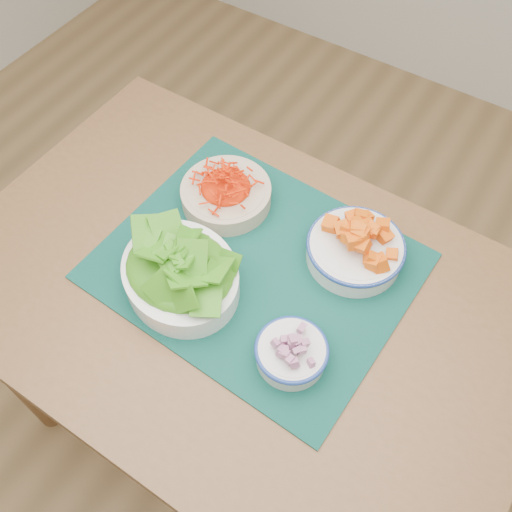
{
  "coord_description": "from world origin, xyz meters",
  "views": [
    {
      "loc": [
        0.36,
        -0.14,
        1.64
      ],
      "look_at": [
        0.04,
        0.35,
        0.78
      ],
      "focal_mm": 40.0,
      "sensor_mm": 36.0,
      "label": 1
    }
  ],
  "objects_px": {
    "carrot_bowl": "(226,191)",
    "placemat": "(256,266)",
    "lettuce_bowl": "(180,270)",
    "table": "(240,318)",
    "squash_bowl": "(356,245)",
    "onion_bowl": "(292,351)"
  },
  "relations": [
    {
      "from": "carrot_bowl",
      "to": "placemat",
      "type": "bearing_deg",
      "value": -36.21
    },
    {
      "from": "carrot_bowl",
      "to": "lettuce_bowl",
      "type": "relative_size",
      "value": 0.77
    },
    {
      "from": "table",
      "to": "squash_bowl",
      "type": "xyz_separation_m",
      "value": [
        0.15,
        0.17,
        0.16
      ]
    },
    {
      "from": "carrot_bowl",
      "to": "onion_bowl",
      "type": "xyz_separation_m",
      "value": [
        0.28,
        -0.22,
        -0.0
      ]
    },
    {
      "from": "table",
      "to": "lettuce_bowl",
      "type": "bearing_deg",
      "value": -150.24
    },
    {
      "from": "table",
      "to": "squash_bowl",
      "type": "bearing_deg",
      "value": 50.15
    },
    {
      "from": "lettuce_bowl",
      "to": "onion_bowl",
      "type": "xyz_separation_m",
      "value": [
        0.24,
        -0.02,
        -0.02
      ]
    },
    {
      "from": "placemat",
      "to": "onion_bowl",
      "type": "xyz_separation_m",
      "value": [
        0.15,
        -0.13,
        0.03
      ]
    },
    {
      "from": "lettuce_bowl",
      "to": "onion_bowl",
      "type": "bearing_deg",
      "value": 18.39
    },
    {
      "from": "squash_bowl",
      "to": "onion_bowl",
      "type": "xyz_separation_m",
      "value": [
        0.01,
        -0.24,
        -0.01
      ]
    },
    {
      "from": "onion_bowl",
      "to": "table",
      "type": "bearing_deg",
      "value": 155.41
    },
    {
      "from": "table",
      "to": "placemat",
      "type": "distance_m",
      "value": 0.13
    },
    {
      "from": "placemat",
      "to": "squash_bowl",
      "type": "relative_size",
      "value": 2.33
    },
    {
      "from": "carrot_bowl",
      "to": "lettuce_bowl",
      "type": "xyz_separation_m",
      "value": [
        0.04,
        -0.2,
        0.02
      ]
    },
    {
      "from": "table",
      "to": "onion_bowl",
      "type": "height_order",
      "value": "onion_bowl"
    },
    {
      "from": "squash_bowl",
      "to": "table",
      "type": "bearing_deg",
      "value": -130.45
    },
    {
      "from": "squash_bowl",
      "to": "onion_bowl",
      "type": "bearing_deg",
      "value": -88.64
    },
    {
      "from": "carrot_bowl",
      "to": "lettuce_bowl",
      "type": "bearing_deg",
      "value": -78.16
    },
    {
      "from": "table",
      "to": "onion_bowl",
      "type": "relative_size",
      "value": 7.32
    },
    {
      "from": "squash_bowl",
      "to": "lettuce_bowl",
      "type": "relative_size",
      "value": 0.81
    },
    {
      "from": "lettuce_bowl",
      "to": "onion_bowl",
      "type": "relative_size",
      "value": 1.97
    },
    {
      "from": "placemat",
      "to": "squash_bowl",
      "type": "xyz_separation_m",
      "value": [
        0.14,
        0.11,
        0.04
      ]
    }
  ]
}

